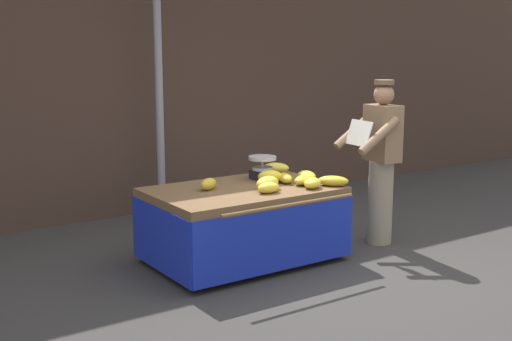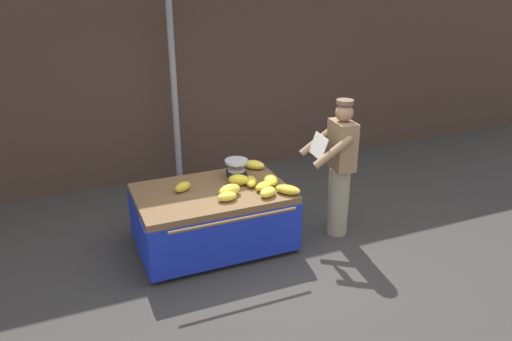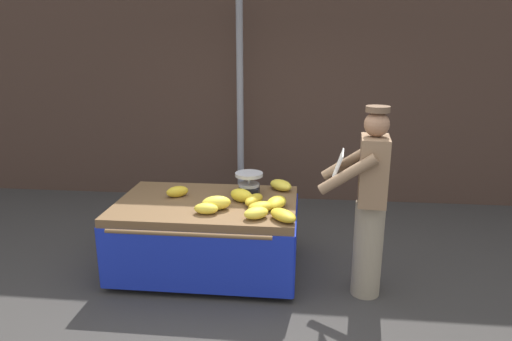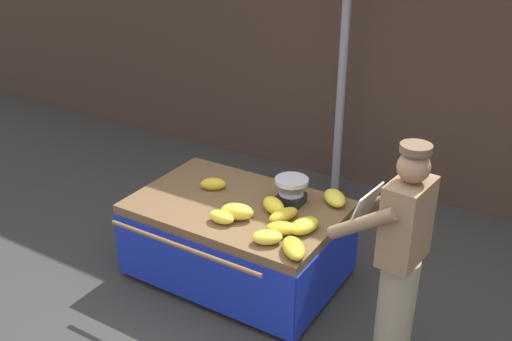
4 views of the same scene
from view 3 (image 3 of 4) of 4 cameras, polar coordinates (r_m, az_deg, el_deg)
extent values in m
plane|color=#383533|center=(4.05, 0.44, -17.24)|extent=(60.00, 60.00, 0.00)
cube|color=#473328|center=(6.46, 3.19, 13.67)|extent=(16.00, 0.24, 3.95)
cylinder|color=gray|center=(6.06, -2.02, 8.65)|extent=(0.09, 0.09, 2.92)
cube|color=brown|center=(4.43, -6.28, -4.39)|extent=(1.74, 1.15, 0.08)
cylinder|color=black|center=(4.79, -15.53, -7.95)|extent=(0.05, 0.65, 0.65)
cylinder|color=#B7B7BC|center=(4.80, -15.87, -7.93)|extent=(0.01, 0.12, 0.12)
cylinder|color=black|center=(4.48, 3.93, -9.09)|extent=(0.05, 0.65, 0.65)
cylinder|color=#B7B7BC|center=(4.48, 4.32, -9.10)|extent=(0.01, 0.12, 0.12)
cylinder|color=#4C4742|center=(5.01, -4.98, -6.36)|extent=(0.05, 0.05, 0.65)
cube|color=#192DB2|center=(4.05, -7.86, -11.58)|extent=(1.74, 0.02, 0.59)
cube|color=#192DB2|center=(5.07, -4.81, -5.71)|extent=(1.74, 0.02, 0.59)
cube|color=#192DB2|center=(4.81, -16.45, -7.59)|extent=(0.02, 1.15, 0.59)
cube|color=#192DB2|center=(4.47, 4.97, -8.81)|extent=(0.02, 1.15, 0.59)
cylinder|color=brown|center=(3.75, -8.72, -8.02)|extent=(1.39, 0.04, 0.04)
cube|color=black|center=(4.56, -0.88, -2.59)|extent=(0.20, 0.20, 0.09)
cylinder|color=#B7B7BC|center=(4.53, -0.89, -1.38)|extent=(0.02, 0.02, 0.11)
cylinder|color=#B7B7BC|center=(4.51, -0.89, -0.50)|extent=(0.28, 0.28, 0.03)
cylinder|color=#B7B7BC|center=(4.54, -0.89, -1.81)|extent=(0.21, 0.21, 0.03)
ellipsoid|color=gold|center=(4.29, -0.27, -3.72)|extent=(0.22, 0.31, 0.10)
ellipsoid|color=yellow|center=(3.95, 0.03, -5.41)|extent=(0.27, 0.26, 0.10)
ellipsoid|color=yellow|center=(4.21, 2.62, -4.07)|extent=(0.24, 0.31, 0.11)
ellipsoid|color=gold|center=(3.91, 3.46, -5.69)|extent=(0.31, 0.33, 0.10)
ellipsoid|color=gold|center=(4.57, -9.93, -2.64)|extent=(0.25, 0.22, 0.11)
ellipsoid|color=yellow|center=(4.09, -6.33, -4.82)|extent=(0.22, 0.13, 0.10)
ellipsoid|color=yellow|center=(4.17, -5.06, -4.11)|extent=(0.31, 0.24, 0.13)
ellipsoid|color=yellow|center=(4.71, 3.16, -1.86)|extent=(0.31, 0.31, 0.11)
ellipsoid|color=gold|center=(4.11, 0.67, -4.61)|extent=(0.29, 0.24, 0.09)
ellipsoid|color=yellow|center=(4.36, -1.86, -3.17)|extent=(0.28, 0.24, 0.13)
cylinder|color=gray|center=(4.19, 13.97, -9.62)|extent=(0.26, 0.26, 0.88)
cube|color=#8C6B4C|center=(3.94, 14.66, 0.03)|extent=(0.27, 0.40, 0.58)
sphere|color=#9E7051|center=(3.86, 15.06, 5.68)|extent=(0.21, 0.21, 0.21)
cylinder|color=brown|center=(3.84, 15.20, 7.52)|extent=(0.20, 0.20, 0.05)
cylinder|color=#8C6B4C|center=(3.73, 11.54, -0.49)|extent=(0.48, 0.14, 0.37)
cylinder|color=#8C6B4C|center=(4.14, 11.61, 1.10)|extent=(0.48, 0.14, 0.37)
cube|color=silver|center=(3.93, 10.32, 0.55)|extent=(0.13, 0.35, 0.25)
camera|label=1|loc=(4.41, -97.49, -4.16)|focal=46.45mm
camera|label=2|loc=(2.72, -107.94, 14.44)|focal=34.26mm
camera|label=4|loc=(1.81, 88.67, 31.98)|focal=41.18mm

